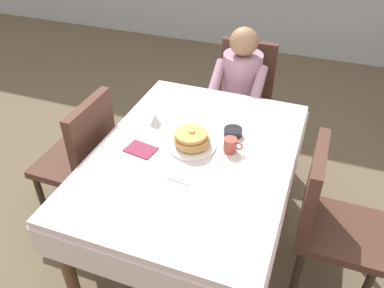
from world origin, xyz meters
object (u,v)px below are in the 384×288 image
syrup_pitcher (155,120)px  spoon_near_edge (176,180)px  fork_left_of_plate (160,142)px  dining_table_main (193,165)px  bowl_butter (233,132)px  knife_right_of_plate (222,155)px  breakfast_stack (192,139)px  plate_breakfast (192,146)px  chair_left_side (83,154)px  chair_right_side (326,214)px  diner_person (240,85)px  cup_coffee (231,145)px  chair_diner (243,92)px

syrup_pitcher → spoon_near_edge: 0.54m
fork_left_of_plate → dining_table_main: bearing=-100.8°
spoon_near_edge → syrup_pitcher: bearing=133.0°
bowl_butter → knife_right_of_plate: size_ratio=0.55×
breakfast_stack → plate_breakfast: bearing=21.1°
plate_breakfast → spoon_near_edge: 0.30m
chair_left_side → chair_right_side: 1.54m
chair_left_side → syrup_pitcher: size_ratio=11.62×
diner_person → chair_right_side: (0.76, -1.01, -0.14)m
cup_coffee → syrup_pitcher: cup_coffee is taller
syrup_pitcher → fork_left_of_plate: 0.19m
chair_left_side → syrup_pitcher: (0.45, 0.19, 0.25)m
plate_breakfast → spoon_near_edge: plate_breakfast is taller
diner_person → spoon_near_edge: size_ratio=7.47×
chair_right_side → knife_right_of_plate: size_ratio=4.65×
dining_table_main → knife_right_of_plate: bearing=12.1°
dining_table_main → chair_diner: (0.01, 1.17, -0.12)m
chair_left_side → cup_coffee: chair_left_side is taller
diner_person → fork_left_of_plate: bearing=76.7°
diner_person → plate_breakfast: size_ratio=4.00×
plate_breakfast → bowl_butter: bearing=45.5°
chair_right_side → spoon_near_edge: size_ratio=6.20×
diner_person → chair_left_side: 1.29m
dining_table_main → knife_right_of_plate: knife_right_of_plate is taller
spoon_near_edge → knife_right_of_plate: bearing=66.9°
diner_person → fork_left_of_plate: (-0.23, -0.98, 0.07)m
spoon_near_edge → chair_diner: bearing=96.6°
bowl_butter → plate_breakfast: bearing=-134.5°
diner_person → breakfast_stack: diner_person is taller
diner_person → syrup_pitcher: size_ratio=14.00×
chair_diner → cup_coffee: bearing=99.3°
chair_right_side → cup_coffee: (-0.58, 0.09, 0.25)m
syrup_pitcher → bowl_butter: bearing=6.9°
plate_breakfast → fork_left_of_plate: size_ratio=1.56×
cup_coffee → spoon_near_edge: bearing=-120.0°
chair_diner → chair_left_side: 1.41m
chair_right_side → plate_breakfast: bearing=-93.9°
bowl_butter → chair_diner: bearing=99.2°
dining_table_main → fork_left_of_plate: fork_left_of_plate is taller
chair_left_side → bowl_butter: (0.93, 0.25, 0.23)m
diner_person → fork_left_of_plate: 1.01m
bowl_butter → fork_left_of_plate: size_ratio=0.61×
breakfast_stack → syrup_pitcher: 0.32m
diner_person → plate_breakfast: diner_person is taller
chair_diner → diner_person: bearing=90.0°
breakfast_stack → cup_coffee: 0.22m
chair_right_side → syrup_pitcher: bearing=-99.9°
fork_left_of_plate → spoon_near_edge: same height
diner_person → plate_breakfast: (-0.04, -0.96, 0.08)m
breakfast_stack → syrup_pitcher: size_ratio=2.64×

